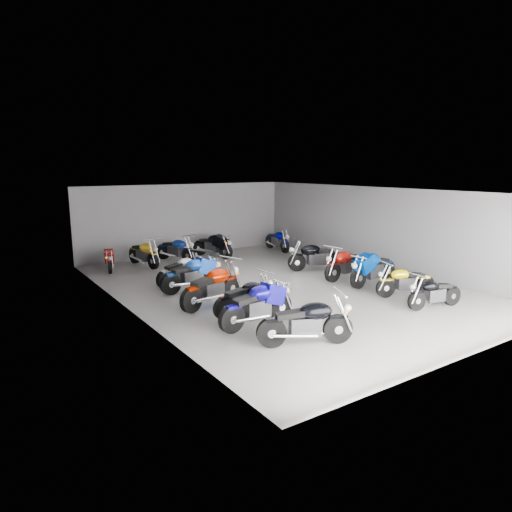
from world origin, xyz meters
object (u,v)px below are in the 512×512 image
object	(u,v)px
motorcycle_back_d	(213,246)
motorcycle_back_f	(278,240)
motorcycle_left_c	(246,297)
motorcycle_left_e	(193,274)
motorcycle_left_a	(306,323)
motorcycle_right_a	(434,293)
motorcycle_back_b	(144,253)
motorcycle_right_c	(373,268)
motorcycle_back_a	(109,259)
motorcycle_back_c	(176,249)
motorcycle_right_b	(405,281)
drain_grate	(285,289)
motorcycle_left_f	(181,270)
motorcycle_right_d	(347,264)
motorcycle_left_d	(213,287)
motorcycle_left_b	(258,305)
motorcycle_right_e	(316,257)

from	to	relation	value
motorcycle_back_d	motorcycle_back_f	distance (m)	3.39
motorcycle_left_c	motorcycle_left_e	xyz separation A→B (m)	(-0.12, 3.01, 0.06)
motorcycle_left_a	motorcycle_right_a	bearing A→B (deg)	115.91
motorcycle_back_b	motorcycle_left_a	bearing A→B (deg)	82.15
motorcycle_right_c	motorcycle_back_a	size ratio (longest dim) A/B	1.28
motorcycle_back_a	motorcycle_back_c	world-z (taller)	motorcycle_back_c
motorcycle_right_b	motorcycle_back_a	xyz separation A→B (m)	(-6.63, 8.76, -0.03)
motorcycle_right_a	drain_grate	bearing A→B (deg)	41.17
motorcycle_left_f	motorcycle_right_d	distance (m)	5.88
motorcycle_right_d	motorcycle_back_d	distance (m)	6.52
motorcycle_left_e	motorcycle_back_f	size ratio (longest dim) A/B	1.07
motorcycle_back_a	motorcycle_left_e	bearing A→B (deg)	120.61
motorcycle_left_f	motorcycle_back_f	xyz separation A→B (m)	(6.55, 3.34, 0.02)
motorcycle_right_c	motorcycle_left_d	bearing A→B (deg)	73.85
motorcycle_back_d	motorcycle_left_e	bearing A→B (deg)	33.95
motorcycle_right_d	motorcycle_back_c	bearing A→B (deg)	25.89
motorcycle_right_b	motorcycle_left_a	bearing A→B (deg)	124.61
motorcycle_right_a	motorcycle_left_d	bearing A→B (deg)	65.02
drain_grate	motorcycle_right_b	world-z (taller)	motorcycle_right_b
motorcycle_left_a	motorcycle_right_a	xyz separation A→B (m)	(4.82, 0.11, -0.09)
motorcycle_right_d	motorcycle_back_c	distance (m)	7.36
motorcycle_right_b	motorcycle_back_a	bearing A→B (deg)	56.80
motorcycle_left_c	motorcycle_left_f	xyz separation A→B (m)	(-0.10, 3.96, 0.00)
motorcycle_right_a	motorcycle_left_b	bearing A→B (deg)	83.63
motorcycle_right_c	motorcycle_back_c	world-z (taller)	motorcycle_right_c
motorcycle_back_d	drain_grate	bearing A→B (deg)	63.33
motorcycle_left_c	motorcycle_right_b	world-z (taller)	motorcycle_left_c
motorcycle_left_f	motorcycle_back_c	world-z (taller)	motorcycle_back_c
motorcycle_left_f	motorcycle_back_b	xyz separation A→B (m)	(-0.06, 3.48, 0.05)
motorcycle_back_d	motorcycle_right_a	bearing A→B (deg)	78.72
motorcycle_left_c	motorcycle_back_f	bearing A→B (deg)	134.35
motorcycle_left_c	motorcycle_left_e	distance (m)	3.01
motorcycle_left_e	motorcycle_right_b	bearing A→B (deg)	47.41
motorcycle_right_a	motorcycle_back_f	bearing A→B (deg)	1.19
motorcycle_left_d	motorcycle_right_a	size ratio (longest dim) A/B	1.24
motorcycle_left_c	motorcycle_right_e	xyz separation A→B (m)	(5.13, 3.01, 0.06)
motorcycle_left_a	motorcycle_back_b	distance (m)	10.06
motorcycle_left_b	motorcycle_back_c	xyz separation A→B (m)	(1.58, 8.60, -0.03)
motorcycle_left_a	motorcycle_back_c	size ratio (longest dim) A/B	1.02
motorcycle_left_d	motorcycle_left_f	xyz separation A→B (m)	(0.27, 2.75, -0.08)
motorcycle_left_d	motorcycle_right_b	world-z (taller)	motorcycle_left_d
motorcycle_back_c	motorcycle_back_f	xyz separation A→B (m)	(5.12, -0.35, -0.01)
motorcycle_right_e	motorcycle_back_c	world-z (taller)	motorcycle_right_e
motorcycle_left_a	motorcycle_right_d	bearing A→B (deg)	151.95
motorcycle_right_d	motorcycle_back_d	xyz separation A→B (m)	(-2.11, 6.17, -0.02)
motorcycle_back_b	motorcycle_back_c	distance (m)	1.51
motorcycle_left_d	motorcycle_left_f	bearing A→B (deg)	156.55
motorcycle_right_b	motorcycle_left_f	bearing A→B (deg)	64.48
motorcycle_left_e	motorcycle_back_d	xyz separation A→B (m)	(3.19, 4.54, -0.01)
motorcycle_right_c	motorcycle_back_a	xyz separation A→B (m)	(-6.87, 7.23, -0.12)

